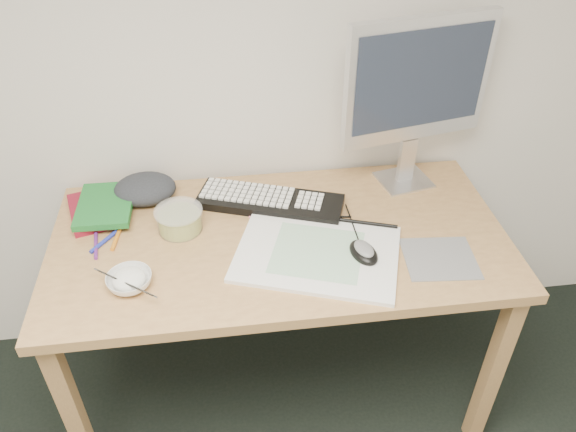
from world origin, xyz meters
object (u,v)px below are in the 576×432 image
monitor (418,85)px  rice_bowl (130,281)px  sketchpad (317,254)px  keyboard (270,202)px  desk (280,255)px

monitor → rice_bowl: (-0.90, -0.41, -0.34)m
sketchpad → keyboard: size_ratio=0.99×
desk → keyboard: (-0.01, 0.16, 0.10)m
sketchpad → monitor: (0.37, 0.35, 0.35)m
monitor → rice_bowl: size_ratio=4.61×
rice_bowl → keyboard: bearing=37.7°
monitor → desk: bearing=-164.4°
rice_bowl → monitor: bearing=24.4°
sketchpad → monitor: size_ratio=0.82×
desk → rice_bowl: bearing=-159.1°
sketchpad → keyboard: (-0.11, 0.27, 0.01)m
desk → monitor: size_ratio=2.43×
sketchpad → rice_bowl: rice_bowl is taller
rice_bowl → sketchpad: bearing=6.4°
sketchpad → rice_bowl: size_ratio=3.76×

